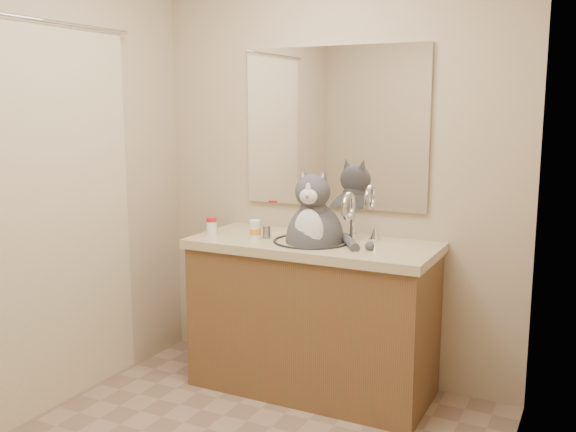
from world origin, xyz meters
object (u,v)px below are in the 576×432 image
object	(u,v)px
cat	(314,235)
grey_canister	(267,232)
pill_bottle_orange	(255,230)
pill_bottle_redcap	(212,226)

from	to	relation	value
cat	grey_canister	xyz separation A→B (m)	(-0.28, -0.02, -0.00)
pill_bottle_orange	pill_bottle_redcap	bearing A→B (deg)	-177.47
cat	grey_canister	world-z (taller)	cat
pill_bottle_redcap	grey_canister	distance (m)	0.33
cat	grey_canister	size ratio (longest dim) A/B	8.91
cat	grey_canister	bearing A→B (deg)	176.68
grey_canister	pill_bottle_orange	bearing A→B (deg)	-129.32
pill_bottle_redcap	pill_bottle_orange	distance (m)	0.28
cat	pill_bottle_orange	bearing A→B (deg)	-174.80
cat	pill_bottle_orange	size ratio (longest dim) A/B	5.81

